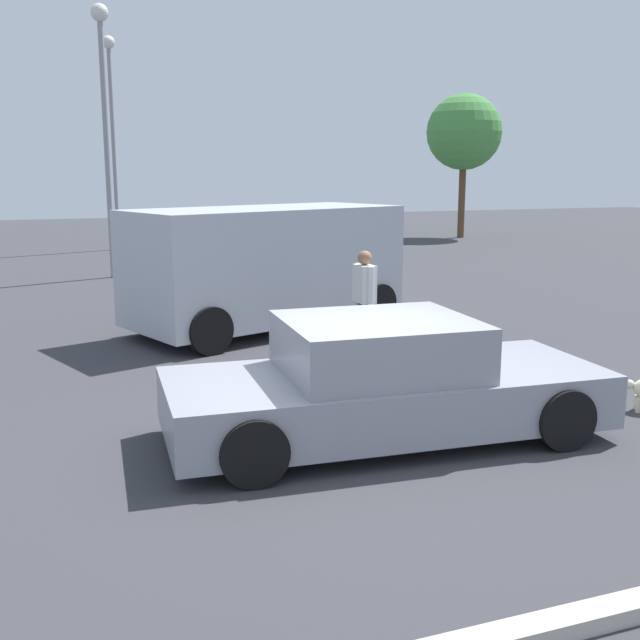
# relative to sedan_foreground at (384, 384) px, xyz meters

# --- Properties ---
(ground_plane) EXTENTS (80.00, 80.00, 0.00)m
(ground_plane) POSITION_rel_sedan_foreground_xyz_m (-0.31, -0.09, -0.59)
(ground_plane) COLOR #38383D
(sedan_foreground) EXTENTS (4.71, 2.16, 1.29)m
(sedan_foreground) POSITION_rel_sedan_foreground_xyz_m (0.00, 0.00, 0.00)
(sedan_foreground) COLOR gray
(sedan_foreground) RESTS_ON ground_plane
(van_white) EXTENTS (5.23, 3.55, 2.16)m
(van_white) POSITION_rel_sedan_foreground_xyz_m (0.43, 5.80, 0.58)
(van_white) COLOR #B2B7C1
(van_white) RESTS_ON ground_plane
(pedestrian) EXTENTS (0.24, 0.57, 1.60)m
(pedestrian) POSITION_rel_sedan_foreground_xyz_m (1.32, 3.52, 0.36)
(pedestrian) COLOR navy
(pedestrian) RESTS_ON ground_plane
(parking_curb) EXTENTS (7.54, 0.20, 0.12)m
(parking_curb) POSITION_rel_sedan_foreground_xyz_m (-0.31, -3.54, -0.53)
(parking_curb) COLOR #B7B2A8
(parking_curb) RESTS_ON ground_plane
(light_post_near) EXTENTS (0.44, 0.44, 6.87)m
(light_post_near) POSITION_rel_sedan_foreground_xyz_m (-1.52, 13.63, 4.03)
(light_post_near) COLOR gray
(light_post_near) RESTS_ON ground_plane
(light_post_mid) EXTENTS (0.44, 0.44, 7.30)m
(light_post_mid) POSITION_rel_sedan_foreground_xyz_m (-0.66, 20.91, 4.27)
(light_post_mid) COLOR gray
(light_post_mid) RESTS_ON ground_plane
(tree_back_left) EXTENTS (3.10, 3.10, 5.89)m
(tree_back_left) POSITION_rel_sedan_foreground_xyz_m (13.42, 20.97, 3.73)
(tree_back_left) COLOR brown
(tree_back_left) RESTS_ON ground_plane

